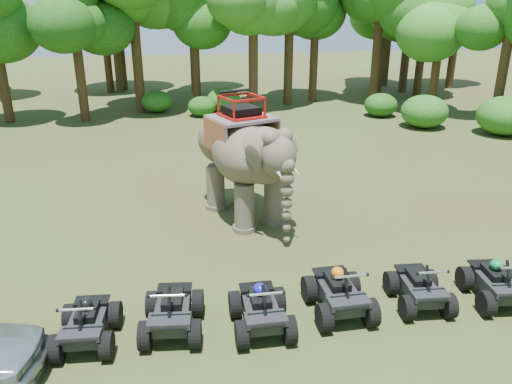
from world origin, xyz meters
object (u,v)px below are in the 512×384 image
atv_5 (498,278)px  atv_4 (420,282)px  atv_3 (339,287)px  elephant (243,157)px  atv_1 (172,305)px  atv_2 (261,304)px  atv_0 (86,318)px

atv_5 → atv_4: bearing=-178.4°
atv_5 → atv_3: bearing=-176.1°
elephant → atv_3: size_ratio=2.70×
elephant → atv_1: (-2.42, -5.64, -1.34)m
atv_1 → atv_5: atv_1 is taller
atv_3 → atv_4: size_ratio=1.10×
atv_1 → atv_2: (1.82, -0.27, -0.01)m
atv_0 → atv_5: atv_5 is taller
atv_1 → atv_3: size_ratio=0.97×
atv_1 → atv_5: 7.30m
elephant → atv_5: (4.87, -5.87, -1.36)m
atv_1 → atv_4: bearing=6.7°
atv_2 → atv_1: bearing=172.8°
elephant → atv_4: elephant is taller
atv_0 → atv_3: size_ratio=0.91×
atv_5 → elephant: bearing=137.2°
atv_1 → atv_0: bearing=-170.2°
atv_3 → atv_0: bearing=-179.2°
atv_0 → atv_3: bearing=5.8°
atv_2 → atv_4: 3.68m
elephant → atv_2: bearing=-115.0°
elephant → atv_3: (1.19, -5.64, -1.32)m
elephant → atv_3: 5.92m
atv_1 → atv_5: size_ratio=1.03×
elephant → atv_2: size_ratio=2.82×
atv_5 → atv_2: bearing=-172.2°
atv_2 → atv_4: (3.67, 0.21, -0.03)m
atv_4 → elephant: bearing=123.6°
atv_4 → atv_1: bearing=-175.3°
elephant → atv_2: elephant is taller
atv_0 → atv_1: bearing=7.6°
atv_1 → atv_4: size_ratio=1.07×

